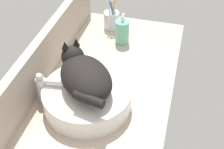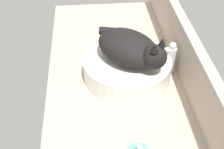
% 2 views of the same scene
% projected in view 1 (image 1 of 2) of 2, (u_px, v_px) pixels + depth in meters
% --- Properties ---
extents(ground_plane, '(1.30, 0.55, 0.04)m').
position_uv_depth(ground_plane, '(98.00, 105.00, 1.23)').
color(ground_plane, '#B2A08E').
extents(backsplash_panel, '(1.30, 0.04, 0.20)m').
position_uv_depth(backsplash_panel, '(34.00, 72.00, 1.20)').
color(backsplash_panel, '#AD9E8E').
rests_on(backsplash_panel, ground_plane).
extents(sink_basin, '(0.33, 0.33, 0.08)m').
position_uv_depth(sink_basin, '(87.00, 97.00, 1.18)').
color(sink_basin, silver).
rests_on(sink_basin, ground_plane).
extents(cat, '(0.30, 0.29, 0.14)m').
position_uv_depth(cat, '(84.00, 75.00, 1.12)').
color(cat, black).
rests_on(cat, sink_basin).
extents(faucet, '(0.04, 0.12, 0.14)m').
position_uv_depth(faucet, '(44.00, 87.00, 1.17)').
color(faucet, silver).
rests_on(faucet, ground_plane).
extents(soap_dispenser, '(0.07, 0.07, 0.15)m').
position_uv_depth(soap_dispenser, '(122.00, 32.00, 1.49)').
color(soap_dispenser, '#60B793').
rests_on(soap_dispenser, ground_plane).
extents(toothbrush_cup, '(0.08, 0.08, 0.19)m').
position_uv_depth(toothbrush_cup, '(112.00, 19.00, 1.59)').
color(toothbrush_cup, silver).
rests_on(toothbrush_cup, ground_plane).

